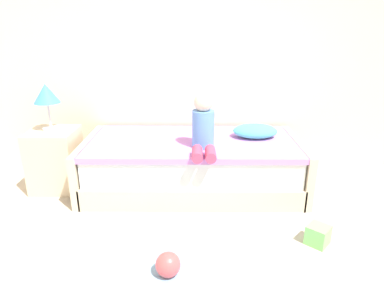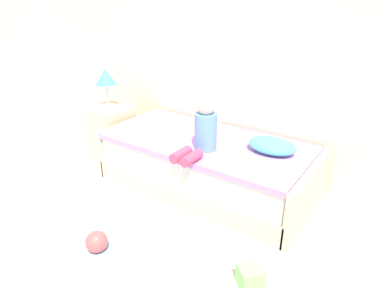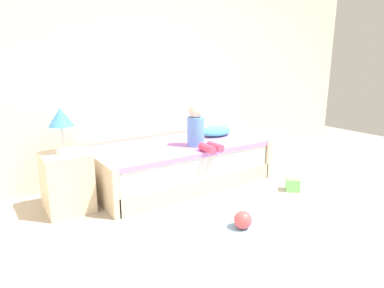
{
  "view_description": "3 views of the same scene",
  "coord_description": "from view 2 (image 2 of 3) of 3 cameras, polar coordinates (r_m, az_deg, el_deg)",
  "views": [
    {
      "loc": [
        -0.04,
        -1.13,
        1.57
      ],
      "look_at": [
        -0.06,
        1.75,
        0.55
      ],
      "focal_mm": 31.97,
      "sensor_mm": 36.0,
      "label": 1
    },
    {
      "loc": [
        1.53,
        -0.53,
        1.76
      ],
      "look_at": [
        -0.06,
        1.75,
        0.55
      ],
      "focal_mm": 31.27,
      "sensor_mm": 36.0,
      "label": 2
    },
    {
      "loc": [
        -2.14,
        -1.33,
        1.5
      ],
      "look_at": [
        -0.06,
        1.75,
        0.55
      ],
      "focal_mm": 31.47,
      "sensor_mm": 36.0,
      "label": 3
    }
  ],
  "objects": [
    {
      "name": "child_figure",
      "position": [
        2.94,
        1.85,
        2.46
      ],
      "size": [
        0.2,
        0.51,
        0.5
      ],
      "color": "#598CD1",
      "rests_on": "bed"
    },
    {
      "name": "bed",
      "position": [
        3.35,
        2.45,
        -3.37
      ],
      "size": [
        2.11,
        1.0,
        0.5
      ],
      "color": "beige",
      "rests_on": "ground"
    },
    {
      "name": "toy_block",
      "position": [
        2.4,
        9.84,
        -21.44
      ],
      "size": [
        0.21,
        0.21,
        0.15
      ],
      "primitive_type": "cube",
      "rotation": [
        0.0,
        0.0,
        2.41
      ],
      "color": "#7FD872",
      "rests_on": "ground"
    },
    {
      "name": "wall_rear",
      "position": [
        3.5,
        9.23,
        18.14
      ],
      "size": [
        7.2,
        0.1,
        2.9
      ],
      "primitive_type": "cube",
      "color": "beige",
      "rests_on": "ground"
    },
    {
      "name": "toy_ball",
      "position": [
        2.71,
        -15.96,
        -15.72
      ],
      "size": [
        0.17,
        0.17,
        0.17
      ],
      "primitive_type": "sphere",
      "color": "#E54C4C",
      "rests_on": "ground"
    },
    {
      "name": "nightstand",
      "position": [
        4.14,
        -13.63,
        2.14
      ],
      "size": [
        0.44,
        0.44,
        0.6
      ],
      "primitive_type": "cube",
      "color": "beige",
      "rests_on": "ground"
    },
    {
      "name": "table_lamp",
      "position": [
        3.96,
        -14.51,
        10.76
      ],
      "size": [
        0.24,
        0.24,
        0.45
      ],
      "color": "silver",
      "rests_on": "nightstand"
    },
    {
      "name": "area_rug",
      "position": [
        2.73,
        -15.33,
        -17.43
      ],
      "size": [
        1.6,
        1.1,
        0.01
      ],
      "primitive_type": "cube",
      "color": "#7AA8CC",
      "rests_on": "ground"
    },
    {
      "name": "pillow",
      "position": [
        3.05,
        13.49,
        -0.25
      ],
      "size": [
        0.44,
        0.3,
        0.13
      ],
      "primitive_type": "ellipsoid",
      "color": "#4CCCBC",
      "rests_on": "bed"
    }
  ]
}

